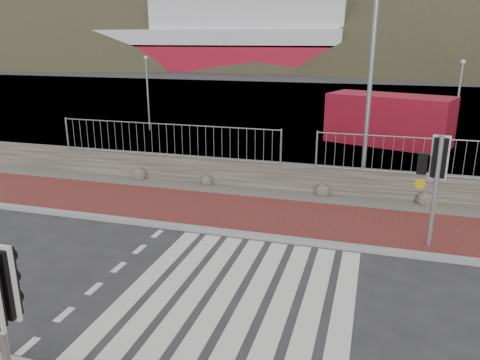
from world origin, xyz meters
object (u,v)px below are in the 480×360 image
(streetlight, at_px, (378,39))
(shipping_container, at_px, (389,120))
(traffic_signal_far, at_px, (436,168))
(ferry, at_px, (212,36))

(streetlight, xyz_separation_m, shipping_container, (0.75, 7.90, -3.81))
(traffic_signal_far, xyz_separation_m, streetlight, (-1.62, 4.43, 2.94))
(ferry, distance_m, streetlight, 65.63)
(ferry, height_order, shipping_container, ferry)
(ferry, height_order, traffic_signal_far, ferry)
(traffic_signal_far, bearing_deg, streetlight, -60.73)
(ferry, relative_size, traffic_signal_far, 17.34)
(streetlight, height_order, shipping_container, streetlight)
(ferry, xyz_separation_m, shipping_container, (27.66, -51.96, -4.15))
(traffic_signal_far, bearing_deg, ferry, -56.91)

